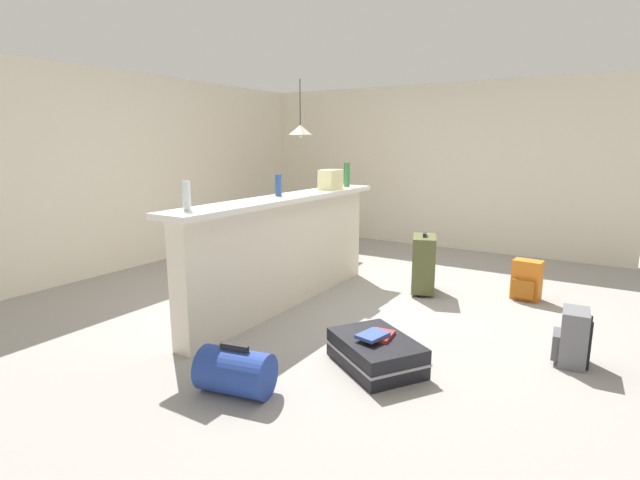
{
  "coord_description": "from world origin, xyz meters",
  "views": [
    {
      "loc": [
        -4.34,
        -2.37,
        1.62
      ],
      "look_at": [
        -0.12,
        0.24,
        0.62
      ],
      "focal_mm": 27.03,
      "sensor_mm": 36.0,
      "label": 1
    }
  ],
  "objects_px": {
    "bottle_green": "(347,175)",
    "grocery_bag": "(331,180)",
    "backpack_orange": "(526,281)",
    "dining_chair_near_partition": "(330,223)",
    "bottle_clear": "(187,196)",
    "dining_table": "(302,211)",
    "book_stack": "(377,335)",
    "pendant_lamp": "(300,130)",
    "bottle_blue": "(278,185)",
    "duffel_bag_blue": "(235,372)",
    "suitcase_flat_black": "(376,352)",
    "backpack_grey": "(572,338)",
    "suitcase_upright_olive": "(423,263)"
  },
  "relations": [
    {
      "from": "backpack_orange",
      "to": "dining_chair_near_partition",
      "type": "bearing_deg",
      "value": 80.13
    },
    {
      "from": "bottle_blue",
      "to": "grocery_bag",
      "type": "distance_m",
      "value": 0.84
    },
    {
      "from": "dining_table",
      "to": "duffel_bag_blue",
      "type": "height_order",
      "value": "dining_table"
    },
    {
      "from": "bottle_green",
      "to": "backpack_grey",
      "type": "relative_size",
      "value": 0.67
    },
    {
      "from": "bottle_blue",
      "to": "dining_chair_near_partition",
      "type": "xyz_separation_m",
      "value": [
        1.96,
        0.57,
        -0.7
      ]
    },
    {
      "from": "bottle_blue",
      "to": "duffel_bag_blue",
      "type": "bearing_deg",
      "value": -153.02
    },
    {
      "from": "bottle_blue",
      "to": "dining_chair_near_partition",
      "type": "distance_m",
      "value": 2.16
    },
    {
      "from": "grocery_bag",
      "to": "dining_table",
      "type": "height_order",
      "value": "grocery_bag"
    },
    {
      "from": "duffel_bag_blue",
      "to": "suitcase_upright_olive",
      "type": "relative_size",
      "value": 0.79
    },
    {
      "from": "dining_chair_near_partition",
      "to": "duffel_bag_blue",
      "type": "xyz_separation_m",
      "value": [
        -3.55,
        -1.38,
        -0.36
      ]
    },
    {
      "from": "bottle_clear",
      "to": "suitcase_flat_black",
      "type": "bearing_deg",
      "value": -73.02
    },
    {
      "from": "bottle_blue",
      "to": "dining_table",
      "type": "bearing_deg",
      "value": 28.19
    },
    {
      "from": "backpack_orange",
      "to": "suitcase_flat_black",
      "type": "bearing_deg",
      "value": 163.32
    },
    {
      "from": "grocery_bag",
      "to": "backpack_orange",
      "type": "bearing_deg",
      "value": -71.72
    },
    {
      "from": "backpack_orange",
      "to": "backpack_grey",
      "type": "bearing_deg",
      "value": -159.27
    },
    {
      "from": "bottle_green",
      "to": "pendant_lamp",
      "type": "distance_m",
      "value": 1.59
    },
    {
      "from": "book_stack",
      "to": "bottle_green",
      "type": "bearing_deg",
      "value": 34.1
    },
    {
      "from": "bottle_blue",
      "to": "suitcase_upright_olive",
      "type": "height_order",
      "value": "bottle_blue"
    },
    {
      "from": "grocery_bag",
      "to": "backpack_orange",
      "type": "xyz_separation_m",
      "value": [
        0.66,
        -2.0,
        -1.02
      ]
    },
    {
      "from": "dining_table",
      "to": "book_stack",
      "type": "bearing_deg",
      "value": -137.83
    },
    {
      "from": "bottle_green",
      "to": "suitcase_upright_olive",
      "type": "relative_size",
      "value": 0.42
    },
    {
      "from": "duffel_bag_blue",
      "to": "suitcase_upright_olive",
      "type": "height_order",
      "value": "suitcase_upright_olive"
    },
    {
      "from": "backpack_grey",
      "to": "suitcase_upright_olive",
      "type": "height_order",
      "value": "suitcase_upright_olive"
    },
    {
      "from": "bottle_clear",
      "to": "pendant_lamp",
      "type": "distance_m",
      "value": 3.52
    },
    {
      "from": "bottle_blue",
      "to": "grocery_bag",
      "type": "xyz_separation_m",
      "value": [
        0.83,
        -0.1,
        0.0
      ]
    },
    {
      "from": "grocery_bag",
      "to": "dining_chair_near_partition",
      "type": "distance_m",
      "value": 1.49
    },
    {
      "from": "bottle_blue",
      "to": "backpack_orange",
      "type": "height_order",
      "value": "bottle_blue"
    },
    {
      "from": "bottle_clear",
      "to": "backpack_orange",
      "type": "bearing_deg",
      "value": -37.95
    },
    {
      "from": "pendant_lamp",
      "to": "book_stack",
      "type": "relative_size",
      "value": 2.47
    },
    {
      "from": "bottle_green",
      "to": "grocery_bag",
      "type": "bearing_deg",
      "value": -177.12
    },
    {
      "from": "bottle_green",
      "to": "book_stack",
      "type": "bearing_deg",
      "value": -145.9
    },
    {
      "from": "suitcase_upright_olive",
      "to": "bottle_clear",
      "type": "bearing_deg",
      "value": 155.15
    },
    {
      "from": "backpack_grey",
      "to": "grocery_bag",
      "type": "bearing_deg",
      "value": 73.01
    },
    {
      "from": "dining_chair_near_partition",
      "to": "suitcase_flat_black",
      "type": "xyz_separation_m",
      "value": [
        -2.71,
        -2.0,
        -0.41
      ]
    },
    {
      "from": "bottle_green",
      "to": "backpack_orange",
      "type": "height_order",
      "value": "bottle_green"
    },
    {
      "from": "bottle_clear",
      "to": "dining_table",
      "type": "bearing_deg",
      "value": 18.77
    },
    {
      "from": "duffel_bag_blue",
      "to": "backpack_orange",
      "type": "xyz_separation_m",
      "value": [
        3.09,
        -1.29,
        0.05
      ]
    },
    {
      "from": "dining_table",
      "to": "bottle_blue",
      "type": "bearing_deg",
      "value": -151.81
    },
    {
      "from": "grocery_bag",
      "to": "backpack_orange",
      "type": "height_order",
      "value": "grocery_bag"
    },
    {
      "from": "bottle_clear",
      "to": "book_stack",
      "type": "distance_m",
      "value": 1.78
    },
    {
      "from": "dining_table",
      "to": "backpack_orange",
      "type": "relative_size",
      "value": 2.62
    },
    {
      "from": "bottle_green",
      "to": "grocery_bag",
      "type": "distance_m",
      "value": 0.41
    },
    {
      "from": "bottle_clear",
      "to": "dining_table",
      "type": "relative_size",
      "value": 0.21
    },
    {
      "from": "dining_table",
      "to": "backpack_grey",
      "type": "xyz_separation_m",
      "value": [
        -1.96,
        -3.73,
        -0.44
      ]
    },
    {
      "from": "pendant_lamp",
      "to": "backpack_grey",
      "type": "distance_m",
      "value": 4.6
    },
    {
      "from": "pendant_lamp",
      "to": "suitcase_flat_black",
      "type": "xyz_separation_m",
      "value": [
        -2.84,
        -2.58,
        -1.69
      ]
    },
    {
      "from": "dining_chair_near_partition",
      "to": "suitcase_flat_black",
      "type": "relative_size",
      "value": 1.06
    },
    {
      "from": "bottle_clear",
      "to": "bottle_blue",
      "type": "relative_size",
      "value": 1.07
    },
    {
      "from": "bottle_green",
      "to": "grocery_bag",
      "type": "relative_size",
      "value": 1.08
    },
    {
      "from": "bottle_clear",
      "to": "bottle_green",
      "type": "height_order",
      "value": "bottle_green"
    }
  ]
}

